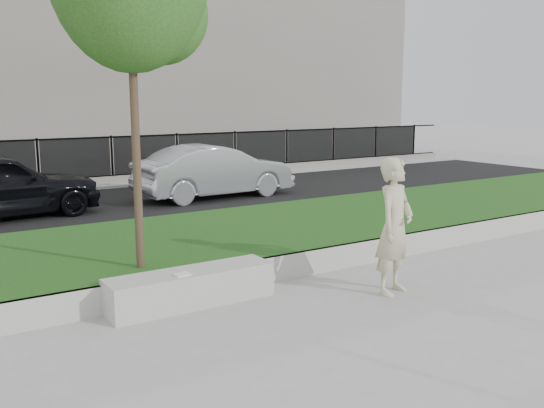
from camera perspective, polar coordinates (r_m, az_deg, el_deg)
ground at (r=8.34m, az=1.63°, el=-9.59°), size 90.00×90.00×0.00m
grass_bank at (r=10.78m, az=-7.51°, el=-4.00°), size 34.00×4.00×0.40m
grass_kerb at (r=9.11m, az=-2.12°, el=-6.56°), size 34.00×0.08×0.40m
street at (r=15.85m, az=-16.15°, el=-0.44°), size 34.00×7.00×0.04m
far_pavement at (r=20.15m, az=-19.93°, el=1.65°), size 34.00×3.00×0.12m
iron_fence at (r=19.12m, az=-19.32°, el=2.72°), size 32.00×0.30×1.50m
building_facade at (r=26.91m, az=-24.15°, el=13.91°), size 34.00×10.00×10.00m
stone_bench at (r=8.41m, az=-7.63°, el=-7.79°), size 2.33×0.58×0.48m
man at (r=8.81m, az=11.48°, el=-2.07°), size 0.83×0.68×1.97m
book at (r=8.14m, az=-8.44°, el=-6.58°), size 0.22×0.17×0.02m
car_silver at (r=16.82m, az=-5.43°, el=3.08°), size 4.47×1.70×1.46m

